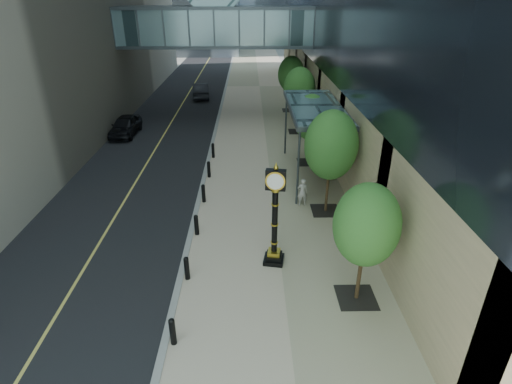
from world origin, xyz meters
TOP-DOWN VIEW (x-y plane):
  - ground at (0.00, 0.00)m, footprint 320.00×320.00m
  - road at (-7.00, 40.00)m, footprint 8.00×180.00m
  - sidewalk at (1.00, 40.00)m, footprint 8.00×180.00m
  - curb at (-3.00, 40.00)m, footprint 0.25×180.00m
  - skywalk at (-3.00, 28.00)m, footprint 17.00×4.20m
  - entrance_canopy at (3.48, 14.00)m, footprint 3.00×8.00m
  - bollard_row at (-2.70, 9.00)m, footprint 0.20×16.20m
  - street_trees at (3.60, 16.42)m, footprint 2.54×28.32m
  - street_clock at (0.72, 5.26)m, footprint 0.94×0.94m
  - pedestrian at (2.47, 10.16)m, footprint 0.58×0.41m
  - car_near at (-9.93, 22.07)m, footprint 1.87×4.39m
  - car_far at (-5.34, 34.50)m, footprint 2.07×4.80m

SIDE VIEW (x-z plane):
  - ground at x=0.00m, z-range 0.00..0.00m
  - road at x=-7.00m, z-range 0.00..0.02m
  - sidewalk at x=1.00m, z-range 0.00..0.06m
  - curb at x=-3.00m, z-range 0.00..0.07m
  - bollard_row at x=-2.70m, z-range 0.06..0.96m
  - car_near at x=-9.93m, z-range 0.02..1.50m
  - car_far at x=-5.34m, z-range 0.02..1.56m
  - pedestrian at x=2.47m, z-range 0.06..1.57m
  - street_clock at x=0.72m, z-range -0.23..4.08m
  - street_trees at x=3.60m, z-range 0.75..5.97m
  - entrance_canopy at x=3.48m, z-range 2.00..6.38m
  - skywalk at x=-3.00m, z-range 4.81..10.61m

